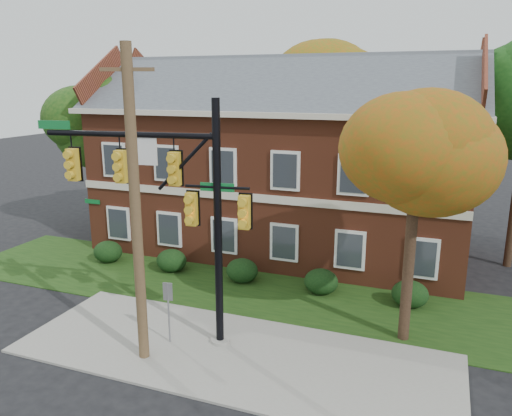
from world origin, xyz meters
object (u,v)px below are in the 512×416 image
(hedge_far_left, at_px, (108,252))
(traffic_signal, at_px, (174,196))
(apartment_building, at_px, (281,153))
(tree_near_right, at_px, (426,142))
(hedge_left, at_px, (171,261))
(tree_far_rear, at_px, (341,76))
(sign_post, at_px, (168,303))
(hedge_right, at_px, (321,282))
(hedge_far_right, at_px, (410,294))
(utility_pole, at_px, (136,210))
(tree_left_rear, at_px, (106,116))
(hedge_center, at_px, (242,271))

(hedge_far_left, xyz_separation_m, traffic_signal, (6.93, -5.39, 4.44))
(apartment_building, distance_m, tree_near_right, 10.97)
(hedge_far_left, distance_m, hedge_left, 3.50)
(traffic_signal, bearing_deg, tree_far_rear, 78.22)
(hedge_far_left, height_order, tree_near_right, tree_near_right)
(sign_post, bearing_deg, hedge_right, 47.22)
(hedge_far_right, height_order, tree_near_right, tree_near_right)
(hedge_far_left, height_order, utility_pole, utility_pole)
(tree_near_right, relative_size, utility_pole, 0.90)
(apartment_building, bearing_deg, traffic_signal, -90.39)
(hedge_left, height_order, tree_far_rear, tree_far_rear)
(hedge_left, bearing_deg, tree_near_right, -14.81)
(hedge_far_left, relative_size, tree_left_rear, 0.16)
(hedge_far_left, xyz_separation_m, tree_left_rear, (-2.73, 4.14, 6.16))
(tree_near_right, distance_m, tree_left_rear, 18.33)
(hedge_center, relative_size, traffic_signal, 0.18)
(tree_far_rear, bearing_deg, tree_near_right, -69.73)
(hedge_center, xyz_separation_m, tree_far_rear, (1.34, 13.09, 8.32))
(hedge_left, xyz_separation_m, sign_post, (3.29, -5.78, 0.95))
(hedge_left, height_order, utility_pole, utility_pole)
(tree_left_rear, bearing_deg, utility_pole, -49.99)
(hedge_far_left, xyz_separation_m, tree_near_right, (14.22, -2.83, 6.14))
(hedge_left, distance_m, tree_far_rear, 16.25)
(traffic_signal, bearing_deg, hedge_right, 49.04)
(hedge_far_right, bearing_deg, hedge_center, 180.00)
(utility_pole, distance_m, sign_post, 3.53)
(hedge_left, xyz_separation_m, hedge_right, (7.00, 0.00, 0.00))
(hedge_far_left, relative_size, utility_pole, 0.15)
(hedge_far_left, relative_size, hedge_far_right, 1.00)
(hedge_center, bearing_deg, hedge_far_right, 0.00)
(hedge_left, xyz_separation_m, hedge_center, (3.50, 0.00, 0.00))
(hedge_far_left, distance_m, hedge_center, 7.00)
(apartment_building, bearing_deg, hedge_right, -56.33)
(apartment_building, xyz_separation_m, utility_pole, (-0.50, -12.11, -0.16))
(traffic_signal, height_order, utility_pole, utility_pole)
(tree_far_rear, xyz_separation_m, utility_pole, (-1.84, -19.95, -4.02))
(hedge_right, distance_m, utility_pole, 9.03)
(traffic_signal, relative_size, sign_post, 3.69)
(utility_pole, bearing_deg, hedge_far_left, 112.04)
(apartment_building, distance_m, sign_post, 11.58)
(hedge_far_left, xyz_separation_m, sign_post, (6.79, -5.78, 0.95))
(hedge_center, distance_m, utility_pole, 8.11)
(hedge_left, height_order, hedge_center, same)
(apartment_building, height_order, utility_pole, apartment_building)
(hedge_far_right, height_order, sign_post, sign_post)
(hedge_far_right, distance_m, tree_near_right, 6.77)
(hedge_far_left, height_order, hedge_center, same)
(hedge_right, relative_size, utility_pole, 0.15)
(tree_far_rear, height_order, traffic_signal, tree_far_rear)
(hedge_left, distance_m, utility_pole, 8.63)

